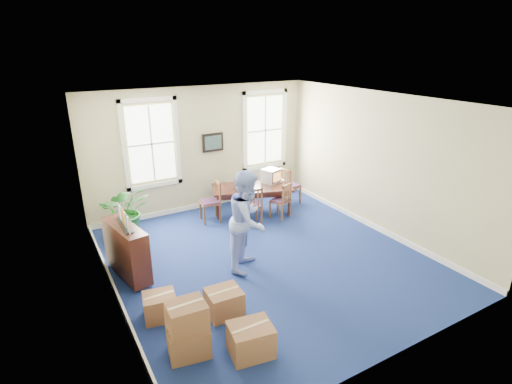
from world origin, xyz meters
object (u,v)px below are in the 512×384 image
man (248,220)px  potted_plant (126,211)px  conference_table (252,199)px  credenza (127,252)px  chair_near_left (251,205)px  cardboard_boxes (199,318)px  crt_tv (271,176)px

man → potted_plant: (-1.74, 2.58, -0.38)m
conference_table → credenza: bearing=-136.6°
credenza → man: bearing=-31.2°
conference_table → chair_near_left: (-0.42, -0.69, 0.15)m
chair_near_left → cardboard_boxes: size_ratio=0.64×
crt_tv → man: 3.15m
crt_tv → cardboard_boxes: bearing=-151.8°
cardboard_boxes → conference_table: bearing=51.7°
man → cardboard_boxes: man is taller
chair_near_left → potted_plant: size_ratio=0.81×
man → credenza: 2.34m
chair_near_left → potted_plant: 2.90m
man → conference_table: bearing=14.4°
cardboard_boxes → chair_near_left: bearing=50.3°
chair_near_left → crt_tv: bearing=-132.4°
man → credenza: size_ratio=1.55×
potted_plant → cardboard_boxes: (0.07, -4.15, -0.17)m
cardboard_boxes → potted_plant: bearing=90.9°
crt_tv → potted_plant: (-3.77, 0.18, -0.27)m
conference_table → crt_tv: 0.80m
man → credenza: (-2.15, 0.81, -0.49)m
crt_tv → credenza: 4.48m
crt_tv → chair_near_left: size_ratio=0.45×
potted_plant → man: bearing=-56.0°
chair_near_left → credenza: bearing=26.8°
cardboard_boxes → man: bearing=43.2°
chair_near_left → cardboard_boxes: (-2.69, -3.24, -0.06)m
conference_table → chair_near_left: size_ratio=2.05×
credenza → cardboard_boxes: (0.47, -2.38, -0.06)m
crt_tv → man: (-2.02, -2.40, 0.12)m
conference_table → cardboard_boxes: 5.01m
conference_table → crt_tv: size_ratio=4.57×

